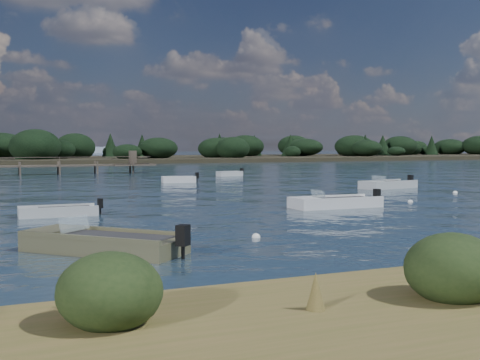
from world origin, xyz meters
name	(u,v)px	position (x,y,z in m)	size (l,w,h in m)	color
ground	(84,170)	(0.00, 60.00, 0.00)	(400.00, 400.00, 0.00)	#172736
dinghy_mid_grey	(58,213)	(-9.54, 5.90, 0.14)	(3.96, 1.43, 1.00)	#ADB2B4
tender_far_white	(179,181)	(3.52, 27.99, 0.16)	(3.40, 1.52, 1.15)	silver
dinghy_mid_white_b	(388,186)	(16.51, 14.63, 0.17)	(5.40, 2.83, 1.32)	#ADB2B4
dinghy_mid_white_a	(335,205)	(4.91, 3.99, 0.16)	(5.40, 1.90, 1.27)	silver
dinghy_near_olive	(103,247)	(-9.35, -4.79, 0.18)	(5.05, 5.17, 1.39)	#656243
tender_far_grey_b	(230,175)	(12.04, 36.62, 0.15)	(3.22, 1.54, 1.08)	#ADB2B4
buoy_a	(256,238)	(-3.56, -3.97, 0.00)	(0.32, 0.32, 0.32)	white
buoy_b	(410,202)	(10.68, 4.77, 0.00)	(0.32, 0.32, 0.32)	white
buoy_c	(42,218)	(-10.30, 5.49, 0.00)	(0.32, 0.32, 0.32)	white
buoy_d	(455,193)	(18.07, 8.98, 0.00)	(0.32, 0.32, 0.32)	white
far_headland	(173,151)	(25.00, 100.00, 1.96)	(190.00, 40.00, 5.80)	black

